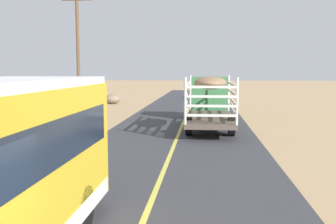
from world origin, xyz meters
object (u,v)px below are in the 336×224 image
object	(u,v)px
boulder_near_shoulder	(112,99)
boulder_mid_field	(5,109)
car_far	(205,93)
livestock_truck	(209,95)
power_pole_mid	(78,50)

from	to	relation	value
boulder_near_shoulder	boulder_mid_field	xyz separation A→B (m)	(-5.65, -10.45, 0.02)
car_far	boulder_near_shoulder	xyz separation A→B (m)	(-9.25, -7.76, -0.21)
livestock_truck	boulder_mid_field	world-z (taller)	livestock_truck
boulder_near_shoulder	power_pole_mid	bearing A→B (deg)	-89.99
livestock_truck	car_far	xyz separation A→B (m)	(-0.22, 21.30, -1.10)
car_far	boulder_mid_field	bearing A→B (deg)	-129.32
power_pole_mid	boulder_near_shoulder	world-z (taller)	power_pole_mid
car_far	boulder_near_shoulder	bearing A→B (deg)	-140.04
boulder_mid_field	power_pole_mid	bearing A→B (deg)	1.79
car_far	boulder_mid_field	size ratio (longest dim) A/B	3.42
car_far	power_pole_mid	size ratio (longest dim) A/B	0.49
car_far	power_pole_mid	distance (m)	20.67
livestock_truck	car_far	bearing A→B (deg)	90.59
livestock_truck	boulder_near_shoulder	world-z (taller)	livestock_truck
livestock_truck	power_pole_mid	xyz separation A→B (m)	(-9.47, 3.27, 3.00)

